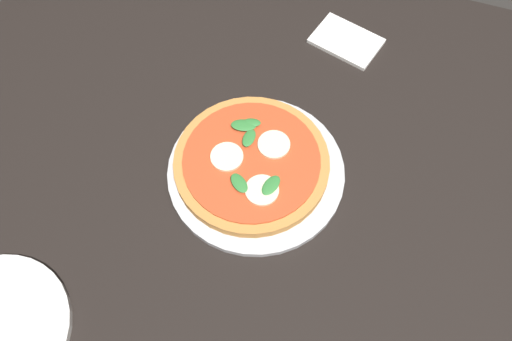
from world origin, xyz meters
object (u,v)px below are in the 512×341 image
at_px(serving_tray, 256,172).
at_px(pizza, 252,163).
at_px(dining_table, 300,237).
at_px(napkin, 346,41).

xyz_separation_m(serving_tray, pizza, (0.01, -0.01, 0.02)).
distance_m(dining_table, serving_tray, 0.14).
height_order(dining_table, serving_tray, serving_tray).
distance_m(serving_tray, pizza, 0.02).
bearing_deg(dining_table, serving_tray, -29.23).
bearing_deg(pizza, napkin, -103.90).
relative_size(dining_table, pizza, 5.61).
distance_m(dining_table, napkin, 0.41).
bearing_deg(serving_tray, dining_table, 150.77).
relative_size(serving_tray, napkin, 2.34).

